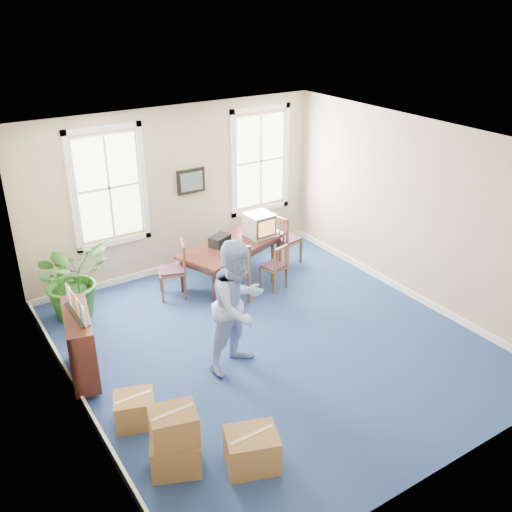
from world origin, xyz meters
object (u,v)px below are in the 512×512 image
man (238,306)px  credenza (81,348)px  conference_table (233,261)px  crt_tv (259,225)px  chair_near_left (232,272)px  cardboard_boxes (188,426)px  potted_plant (72,278)px

man → credenza: bearing=138.9°
conference_table → man: bearing=-139.0°
crt_tv → conference_table: bearing=-178.3°
man → credenza: man is taller
chair_near_left → credenza: chair_near_left is taller
credenza → cardboard_boxes: 2.27m
conference_table → cardboard_boxes: cardboard_boxes is taller
conference_table → credenza: bearing=-176.3°
man → potted_plant: bearing=104.3°
credenza → cardboard_boxes: credenza is taller
man → cardboard_boxes: 1.99m
credenza → potted_plant: (0.44, 1.78, 0.22)m
potted_plant → credenza: bearing=-103.7°
conference_table → chair_near_left: 0.87m
chair_near_left → cardboard_boxes: (-2.36, -2.95, -0.12)m
chair_near_left → man: (-0.91, -1.71, 0.44)m
conference_table → chair_near_left: chair_near_left is taller
conference_table → credenza: (-3.37, -1.48, 0.11)m
crt_tv → potted_plant: (-3.57, 0.25, -0.26)m
conference_table → cardboard_boxes: (-2.80, -3.68, 0.07)m
chair_near_left → cardboard_boxes: size_ratio=0.73×
chair_near_left → cardboard_boxes: 3.78m
conference_table → chair_near_left: size_ratio=1.94×
chair_near_left → conference_table: bearing=-118.7°
credenza → cardboard_boxes: (0.57, -2.20, -0.04)m
crt_tv → credenza: size_ratio=0.44×
potted_plant → cardboard_boxes: size_ratio=0.91×
crt_tv → cardboard_boxes: 5.10m
conference_table → chair_near_left: bearing=-141.0°
man → credenza: 2.30m
conference_table → potted_plant: potted_plant is taller
man → credenza: size_ratio=1.64×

